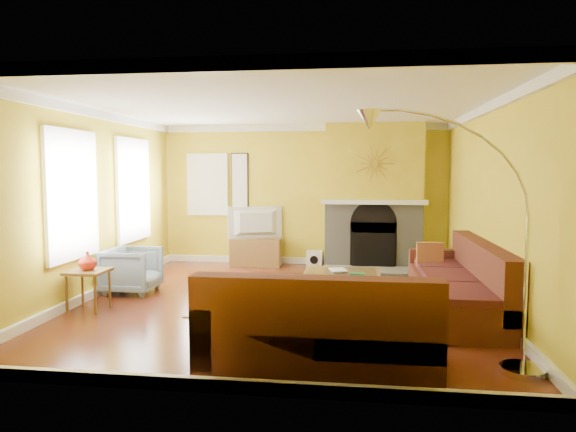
# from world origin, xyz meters

# --- Properties ---
(floor) EXTENTS (5.50, 6.00, 0.02)m
(floor) POSITION_xyz_m (0.00, 0.00, -0.01)
(floor) COLOR maroon
(floor) RESTS_ON ground
(ceiling) EXTENTS (5.50, 6.00, 0.02)m
(ceiling) POSITION_xyz_m (0.00, 0.00, 2.71)
(ceiling) COLOR white
(ceiling) RESTS_ON ground
(wall_back) EXTENTS (5.50, 0.02, 2.70)m
(wall_back) POSITION_xyz_m (0.00, 3.01, 1.35)
(wall_back) COLOR gold
(wall_back) RESTS_ON ground
(wall_front) EXTENTS (5.50, 0.02, 2.70)m
(wall_front) POSITION_xyz_m (0.00, -3.01, 1.35)
(wall_front) COLOR gold
(wall_front) RESTS_ON ground
(wall_left) EXTENTS (0.02, 6.00, 2.70)m
(wall_left) POSITION_xyz_m (-2.76, 0.00, 1.35)
(wall_left) COLOR gold
(wall_left) RESTS_ON ground
(wall_right) EXTENTS (0.02, 6.00, 2.70)m
(wall_right) POSITION_xyz_m (2.76, 0.00, 1.35)
(wall_right) COLOR gold
(wall_right) RESTS_ON ground
(baseboard) EXTENTS (5.50, 6.00, 0.12)m
(baseboard) POSITION_xyz_m (0.00, 0.00, 0.06)
(baseboard) COLOR white
(baseboard) RESTS_ON floor
(crown_molding) EXTENTS (5.50, 6.00, 0.12)m
(crown_molding) POSITION_xyz_m (0.00, 0.00, 2.64)
(crown_molding) COLOR white
(crown_molding) RESTS_ON ceiling
(window_left_near) EXTENTS (0.06, 1.22, 1.72)m
(window_left_near) POSITION_xyz_m (-2.72, 1.30, 1.50)
(window_left_near) COLOR white
(window_left_near) RESTS_ON wall_left
(window_left_far) EXTENTS (0.06, 1.22, 1.72)m
(window_left_far) POSITION_xyz_m (-2.72, -0.60, 1.50)
(window_left_far) COLOR white
(window_left_far) RESTS_ON wall_left
(window_back) EXTENTS (0.82, 0.06, 1.22)m
(window_back) POSITION_xyz_m (-1.90, 2.96, 1.55)
(window_back) COLOR white
(window_back) RESTS_ON wall_back
(wall_art) EXTENTS (0.34, 0.04, 1.14)m
(wall_art) POSITION_xyz_m (-1.25, 2.97, 1.60)
(wall_art) COLOR white
(wall_art) RESTS_ON wall_back
(fireplace) EXTENTS (1.80, 0.40, 2.70)m
(fireplace) POSITION_xyz_m (1.35, 2.80, 1.35)
(fireplace) COLOR gray
(fireplace) RESTS_ON floor
(mantel) EXTENTS (1.92, 0.22, 0.08)m
(mantel) POSITION_xyz_m (1.35, 2.56, 1.25)
(mantel) COLOR white
(mantel) RESTS_ON fireplace
(hearth) EXTENTS (1.80, 0.70, 0.06)m
(hearth) POSITION_xyz_m (1.35, 2.25, 0.03)
(hearth) COLOR gray
(hearth) RESTS_ON floor
(sunburst) EXTENTS (0.70, 0.04, 0.70)m
(sunburst) POSITION_xyz_m (1.35, 2.57, 1.95)
(sunburst) COLOR olive
(sunburst) RESTS_ON fireplace
(rug) EXTENTS (2.40, 1.80, 0.02)m
(rug) POSITION_xyz_m (0.08, -0.03, 0.01)
(rug) COLOR beige
(rug) RESTS_ON floor
(sectional_sofa) EXTENTS (3.19, 3.92, 0.90)m
(sectional_sofa) POSITION_xyz_m (1.16, -0.74, 0.45)
(sectional_sofa) COLOR #55261B
(sectional_sofa) RESTS_ON floor
(coffee_table) EXTENTS (1.06, 1.06, 0.42)m
(coffee_table) POSITION_xyz_m (0.83, 0.04, 0.21)
(coffee_table) COLOR white
(coffee_table) RESTS_ON floor
(media_console) EXTENTS (0.96, 0.43, 0.53)m
(media_console) POSITION_xyz_m (-0.88, 2.68, 0.26)
(media_console) COLOR brown
(media_console) RESTS_ON floor
(tv) EXTENTS (1.03, 0.49, 0.61)m
(tv) POSITION_xyz_m (-0.88, 2.68, 0.83)
(tv) COLOR black
(tv) RESTS_ON media_console
(subwoofer) EXTENTS (0.29, 0.29, 0.29)m
(subwoofer) POSITION_xyz_m (0.25, 2.75, 0.15)
(subwoofer) COLOR white
(subwoofer) RESTS_ON floor
(armchair) EXTENTS (0.74, 0.72, 0.68)m
(armchair) POSITION_xyz_m (-2.29, 0.26, 0.34)
(armchair) COLOR gray
(armchair) RESTS_ON floor
(side_table) EXTENTS (0.48, 0.48, 0.53)m
(side_table) POSITION_xyz_m (-2.44, -0.74, 0.27)
(side_table) COLOR brown
(side_table) RESTS_ON floor
(vase) EXTENTS (0.23, 0.23, 0.24)m
(vase) POSITION_xyz_m (-2.44, -0.74, 0.65)
(vase) COLOR red
(vase) RESTS_ON side_table
(book) EXTENTS (0.28, 0.34, 0.03)m
(book) POSITION_xyz_m (0.67, 0.14, 0.43)
(book) COLOR white
(book) RESTS_ON coffee_table
(arc_lamp) EXTENTS (1.48, 0.36, 2.35)m
(arc_lamp) POSITION_xyz_m (1.86, -2.24, 1.18)
(arc_lamp) COLOR silver
(arc_lamp) RESTS_ON floor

